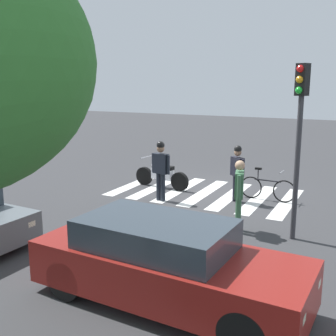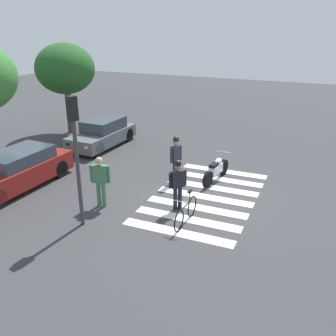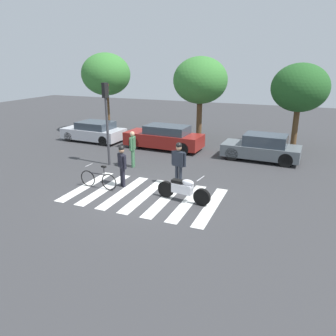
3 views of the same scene
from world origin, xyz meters
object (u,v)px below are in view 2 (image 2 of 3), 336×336
object	(u,v)px
pedestrian_bystander	(100,178)
car_grey_coupe	(102,134)
car_maroon_wagon	(17,171)
traffic_light_pole	(75,141)
leaning_bicycle	(186,212)
officer_by_motorcycle	(176,156)
police_motorcycle	(216,170)
officer_on_foot	(178,181)

from	to	relation	value
pedestrian_bystander	car_grey_coupe	bearing A→B (deg)	31.95
pedestrian_bystander	car_maroon_wagon	world-z (taller)	pedestrian_bystander
traffic_light_pole	leaning_bicycle	bearing A→B (deg)	-66.10
pedestrian_bystander	traffic_light_pole	distance (m)	2.13
officer_by_motorcycle	car_maroon_wagon	world-z (taller)	officer_by_motorcycle
police_motorcycle	officer_by_motorcycle	distance (m)	1.73
officer_by_motorcycle	car_grey_coupe	world-z (taller)	officer_by_motorcycle
officer_on_foot	police_motorcycle	bearing A→B (deg)	-9.99
pedestrian_bystander	leaning_bicycle	bearing A→B (deg)	-89.60
officer_by_motorcycle	traffic_light_pole	distance (m)	4.79
police_motorcycle	leaning_bicycle	distance (m)	3.66
leaning_bicycle	car_grey_coupe	distance (m)	8.78
traffic_light_pole	pedestrian_bystander	bearing A→B (deg)	4.51
police_motorcycle	leaning_bicycle	world-z (taller)	police_motorcycle
car_maroon_wagon	traffic_light_pole	world-z (taller)	traffic_light_pole
car_maroon_wagon	leaning_bicycle	bearing A→B (deg)	-90.51
officer_on_foot	officer_by_motorcycle	xyz separation A→B (m)	(2.14, 0.93, 0.08)
officer_by_motorcycle	traffic_light_pole	size ratio (longest dim) A/B	0.46
leaning_bicycle	pedestrian_bystander	bearing A→B (deg)	90.40
car_maroon_wagon	traffic_light_pole	xyz separation A→B (m)	(-1.38, -3.90, 2.03)
leaning_bicycle	officer_on_foot	bearing A→B (deg)	36.76
leaning_bicycle	pedestrian_bystander	xyz separation A→B (m)	(-0.02, 3.08, 0.65)
officer_on_foot	car_maroon_wagon	size ratio (longest dim) A/B	0.38
leaning_bicycle	car_maroon_wagon	distance (m)	6.88
leaning_bicycle	car_grey_coupe	world-z (taller)	car_grey_coupe
leaning_bicycle	officer_by_motorcycle	distance (m)	3.39
police_motorcycle	car_maroon_wagon	distance (m)	7.68
police_motorcycle	officer_on_foot	bearing A→B (deg)	170.01
leaning_bicycle	officer_by_motorcycle	world-z (taller)	officer_by_motorcycle
police_motorcycle	car_maroon_wagon	size ratio (longest dim) A/B	0.46
officer_by_motorcycle	pedestrian_bystander	size ratio (longest dim) A/B	1.04
car_grey_coupe	officer_on_foot	bearing A→B (deg)	-129.04
car_grey_coupe	car_maroon_wagon	bearing A→B (deg)	177.81
car_grey_coupe	pedestrian_bystander	bearing A→B (deg)	-148.05
car_maroon_wagon	car_grey_coupe	xyz separation A→B (m)	(5.65, -0.22, -0.03)
pedestrian_bystander	car_maroon_wagon	distance (m)	3.81
car_grey_coupe	police_motorcycle	bearing A→B (deg)	-107.36
officer_by_motorcycle	car_maroon_wagon	xyz separation A→B (m)	(-2.88, 5.34, -0.41)
police_motorcycle	traffic_light_pole	world-z (taller)	traffic_light_pole
leaning_bicycle	pedestrian_bystander	world-z (taller)	pedestrian_bystander
car_maroon_wagon	officer_on_foot	bearing A→B (deg)	-83.28
officer_on_foot	pedestrian_bystander	world-z (taller)	pedestrian_bystander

